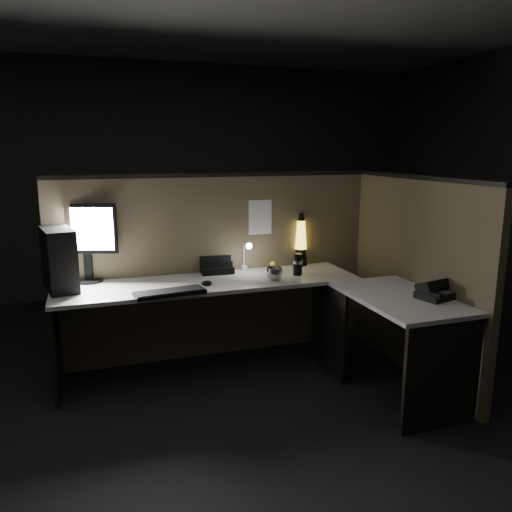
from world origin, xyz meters
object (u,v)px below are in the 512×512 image
object	(u,v)px
pc_tower	(59,259)
keyboard	(170,293)
lava_lamp	(301,244)
desk_phone	(434,291)
monitor	(86,235)

from	to	relation	value
pc_tower	keyboard	distance (m)	0.84
lava_lamp	desk_phone	xyz separation A→B (m)	(0.45, -1.20, -0.14)
monitor	pc_tower	bearing A→B (deg)	-122.02
monitor	keyboard	bearing A→B (deg)	-28.06
pc_tower	monitor	bearing A→B (deg)	28.08
monitor	keyboard	size ratio (longest dim) A/B	1.21
keyboard	monitor	bearing A→B (deg)	127.55
keyboard	desk_phone	size ratio (longest dim) A/B	1.92
monitor	lava_lamp	distance (m)	1.76
pc_tower	lava_lamp	distance (m)	1.95
keyboard	lava_lamp	distance (m)	1.35
keyboard	desk_phone	world-z (taller)	desk_phone
desk_phone	keyboard	bearing A→B (deg)	144.62
monitor	keyboard	xyz separation A→B (m)	(0.53, -0.55, -0.35)
pc_tower	monitor	world-z (taller)	monitor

